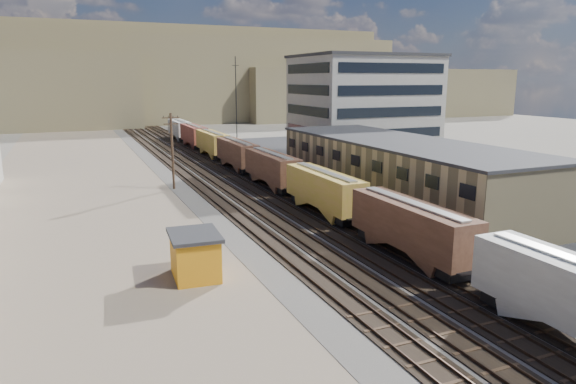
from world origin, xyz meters
name	(u,v)px	position (x,y,z in m)	size (l,w,h in m)	color
ground	(430,302)	(0.00, 0.00, 0.00)	(300.00, 300.00, 0.00)	#6B6356
ballast_bed	(220,174)	(0.00, 50.00, 0.03)	(18.00, 200.00, 0.06)	#4C4742
dirt_yard	(81,200)	(-20.00, 40.00, 0.01)	(24.00, 180.00, 0.03)	#84745A
asphalt_lot	(398,181)	(22.00, 35.00, 0.02)	(26.00, 120.00, 0.04)	#232326
rail_tracks	(216,174)	(-0.55, 50.00, 0.11)	(11.40, 200.00, 0.24)	black
freight_train	(253,159)	(3.80, 45.44, 2.79)	(3.00, 119.74, 4.46)	black
warehouse	(399,170)	(14.98, 25.00, 3.65)	(12.40, 40.40, 7.25)	tan
office_tower	(363,108)	(27.95, 54.95, 9.26)	(22.60, 18.60, 18.45)	#9E998E
utility_pole_north	(172,149)	(-8.50, 42.00, 5.30)	(2.20, 0.32, 10.00)	#382619
radio_mast	(236,110)	(6.00, 60.00, 9.12)	(1.20, 0.16, 18.00)	black
hills_north	(128,80)	(0.17, 167.92, 14.10)	(265.00, 80.00, 32.00)	brown
maintenance_shed	(195,255)	(-13.01, 10.34, 1.72)	(3.83, 4.80, 3.35)	orange
parked_car_blue	(378,165)	(24.40, 43.81, 0.79)	(2.61, 5.66, 1.57)	navy
parked_car_far	(370,156)	(28.52, 52.68, 0.75)	(1.78, 4.43, 1.51)	white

